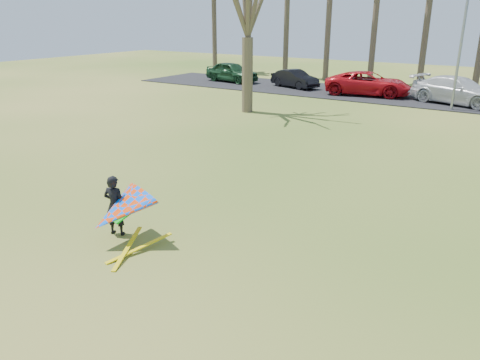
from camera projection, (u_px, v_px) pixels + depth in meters
The scene contains 8 objects.
ground at pixel (196, 244), 11.59m from camera, with size 100.00×100.00×0.00m, color #275913.
parking_strip at pixel (428, 100), 31.31m from camera, with size 46.00×7.00×0.06m, color black.
streetlight at pixel (466, 32), 26.35m from camera, with size 2.28×0.18×8.00m.
car_0 at pixel (232, 72), 39.27m from camera, with size 1.93×4.80×1.64m, color #183E20.
car_1 at pixel (295, 79), 36.15m from camera, with size 1.43×4.09×1.35m, color black.
car_2 at pixel (368, 83), 32.66m from camera, with size 2.69×5.84×1.62m, color red.
car_3 at pixel (458, 91), 29.35m from camera, with size 2.36×5.79×1.68m, color silver.
kite_flyer at pixel (119, 210), 11.48m from camera, with size 2.13×2.39×2.02m.
Camera 1 is at (6.61, -8.10, 5.36)m, focal length 35.00 mm.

